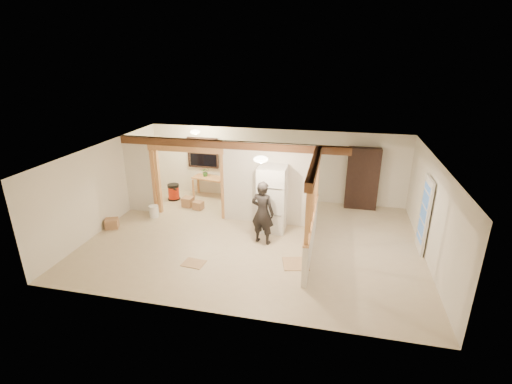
% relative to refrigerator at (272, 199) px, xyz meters
% --- Properties ---
extents(floor, '(9.00, 6.50, 0.01)m').
position_rel_refrigerator_xyz_m(floor, '(-0.38, -0.75, -0.97)').
color(floor, beige).
rests_on(floor, ground).
extents(ceiling, '(9.00, 6.50, 0.01)m').
position_rel_refrigerator_xyz_m(ceiling, '(-0.38, -0.75, 1.53)').
color(ceiling, white).
extents(wall_back, '(9.00, 0.01, 2.50)m').
position_rel_refrigerator_xyz_m(wall_back, '(-0.38, 2.50, 0.28)').
color(wall_back, silver).
rests_on(wall_back, floor).
extents(wall_front, '(9.00, 0.01, 2.50)m').
position_rel_refrigerator_xyz_m(wall_front, '(-0.38, -4.00, 0.28)').
color(wall_front, silver).
rests_on(wall_front, floor).
extents(wall_left, '(0.01, 6.50, 2.50)m').
position_rel_refrigerator_xyz_m(wall_left, '(-4.88, -0.75, 0.28)').
color(wall_left, silver).
rests_on(wall_left, floor).
extents(wall_right, '(0.01, 6.50, 2.50)m').
position_rel_refrigerator_xyz_m(wall_right, '(4.12, -0.75, 0.28)').
color(wall_right, silver).
rests_on(wall_right, floor).
extents(partition_left_stub, '(0.90, 0.12, 2.50)m').
position_rel_refrigerator_xyz_m(partition_left_stub, '(-4.43, 0.45, 0.28)').
color(partition_left_stub, silver).
rests_on(partition_left_stub, floor).
extents(partition_center, '(2.80, 0.12, 2.50)m').
position_rel_refrigerator_xyz_m(partition_center, '(-0.18, 0.45, 0.28)').
color(partition_center, silver).
rests_on(partition_center, floor).
extents(doorway_frame, '(2.46, 0.14, 2.20)m').
position_rel_refrigerator_xyz_m(doorway_frame, '(-2.78, 0.45, 0.13)').
color(doorway_frame, tan).
rests_on(doorway_frame, floor).
extents(header_beam_back, '(7.00, 0.18, 0.22)m').
position_rel_refrigerator_xyz_m(header_beam_back, '(-1.38, 0.45, 1.41)').
color(header_beam_back, brown).
rests_on(header_beam_back, ceiling).
extents(header_beam_right, '(0.18, 3.30, 0.22)m').
position_rel_refrigerator_xyz_m(header_beam_right, '(1.22, -1.15, 1.41)').
color(header_beam_right, brown).
rests_on(header_beam_right, ceiling).
extents(pony_wall, '(0.12, 3.20, 1.00)m').
position_rel_refrigerator_xyz_m(pony_wall, '(1.22, -1.15, -0.47)').
color(pony_wall, silver).
rests_on(pony_wall, floor).
extents(stud_partition, '(0.14, 3.20, 1.32)m').
position_rel_refrigerator_xyz_m(stud_partition, '(1.22, -1.15, 0.69)').
color(stud_partition, tan).
rests_on(stud_partition, pony_wall).
extents(window_back, '(1.12, 0.10, 1.10)m').
position_rel_refrigerator_xyz_m(window_back, '(-2.98, 2.42, 0.58)').
color(window_back, black).
rests_on(window_back, wall_back).
extents(french_door, '(0.12, 0.86, 2.00)m').
position_rel_refrigerator_xyz_m(french_door, '(4.04, -0.35, 0.03)').
color(french_door, white).
rests_on(french_door, floor).
extents(ceiling_dome_main, '(0.36, 0.36, 0.16)m').
position_rel_refrigerator_xyz_m(ceiling_dome_main, '(-0.08, -1.25, 1.51)').
color(ceiling_dome_main, '#FFEABF').
rests_on(ceiling_dome_main, ceiling).
extents(ceiling_dome_util, '(0.32, 0.32, 0.14)m').
position_rel_refrigerator_xyz_m(ceiling_dome_util, '(-2.88, 1.55, 1.51)').
color(ceiling_dome_util, '#FFEABF').
rests_on(ceiling_dome_util, ceiling).
extents(hanging_bulb, '(0.07, 0.07, 0.07)m').
position_rel_refrigerator_xyz_m(hanging_bulb, '(-2.38, 0.85, 1.21)').
color(hanging_bulb, '#FFD88C').
rests_on(hanging_bulb, ceiling).
extents(refrigerator, '(0.80, 0.77, 1.93)m').
position_rel_refrigerator_xyz_m(refrigerator, '(0.00, 0.00, 0.00)').
color(refrigerator, white).
rests_on(refrigerator, floor).
extents(woman, '(0.73, 0.56, 1.78)m').
position_rel_refrigerator_xyz_m(woman, '(-0.10, -0.87, -0.08)').
color(woman, black).
rests_on(woman, floor).
extents(work_table, '(1.26, 0.80, 0.74)m').
position_rel_refrigerator_xyz_m(work_table, '(-2.68, 2.15, -0.60)').
color(work_table, tan).
rests_on(work_table, floor).
extents(potted_plant, '(0.37, 0.35, 0.32)m').
position_rel_refrigerator_xyz_m(potted_plant, '(-2.85, 2.22, -0.07)').
color(potted_plant, '#2C6C32').
rests_on(potted_plant, work_table).
extents(shop_vac, '(0.57, 0.57, 0.58)m').
position_rel_refrigerator_xyz_m(shop_vac, '(-3.83, 1.57, -0.68)').
color(shop_vac, '#A9210A').
rests_on(shop_vac, floor).
extents(bookshelf, '(1.03, 0.34, 2.07)m').
position_rel_refrigerator_xyz_m(bookshelf, '(2.61, 2.25, 0.07)').
color(bookshelf, black).
rests_on(bookshelf, floor).
extents(bucket, '(0.30, 0.30, 0.38)m').
position_rel_refrigerator_xyz_m(bucket, '(-3.82, 0.04, -0.78)').
color(bucket, silver).
rests_on(bucket, floor).
extents(box_util_a, '(0.36, 0.33, 0.27)m').
position_rel_refrigerator_xyz_m(box_util_a, '(-2.67, 0.94, -0.83)').
color(box_util_a, '#A67750').
rests_on(box_util_a, floor).
extents(box_util_b, '(0.37, 0.37, 0.32)m').
position_rel_refrigerator_xyz_m(box_util_b, '(-3.10, 1.09, -0.81)').
color(box_util_b, '#A67750').
rests_on(box_util_b, floor).
extents(box_front, '(0.45, 0.42, 0.30)m').
position_rel_refrigerator_xyz_m(box_front, '(-4.66, -0.98, -0.82)').
color(box_front, '#A67750').
rests_on(box_front, floor).
extents(floor_panel_near, '(0.76, 0.76, 0.02)m').
position_rel_refrigerator_xyz_m(floor_panel_near, '(0.93, -1.80, -0.96)').
color(floor_panel_near, tan).
rests_on(floor_panel_near, floor).
extents(floor_panel_far, '(0.57, 0.48, 0.02)m').
position_rel_refrigerator_xyz_m(floor_panel_far, '(-1.54, -2.33, -0.96)').
color(floor_panel_far, tan).
rests_on(floor_panel_far, floor).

